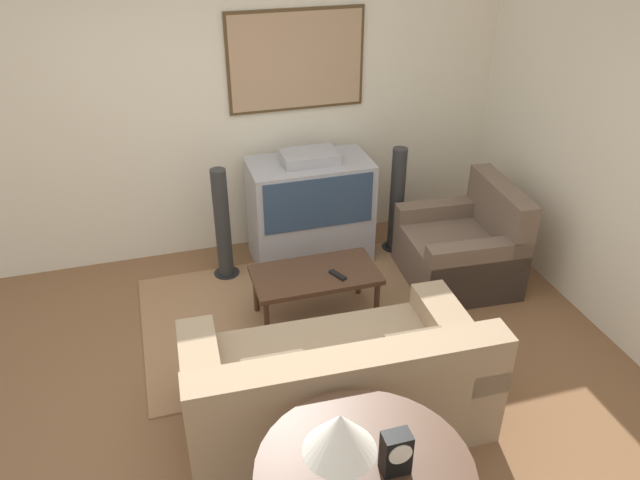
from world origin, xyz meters
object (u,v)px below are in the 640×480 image
at_px(coffee_table, 315,278).
at_px(speaker_tower_right, 397,203).
at_px(tv, 310,209).
at_px(armchair, 462,250).
at_px(mantel_clock, 396,453).
at_px(console_table, 365,480).
at_px(couch, 336,386).
at_px(table_lamp, 340,434).
at_px(speaker_tower_left, 223,227).

xyz_separation_m(coffee_table, speaker_tower_right, (1.01, 0.82, 0.10)).
xyz_separation_m(tv, armchair, (1.16, -0.73, -0.20)).
distance_m(tv, mantel_clock, 3.07).
height_order(armchair, console_table, armchair).
height_order(couch, mantel_clock, mantel_clock).
bearing_deg(speaker_tower_right, table_lamp, -117.26).
distance_m(tv, speaker_tower_left, 0.81).
xyz_separation_m(speaker_tower_left, speaker_tower_right, (1.60, 0.00, 0.00)).
relative_size(tv, armchair, 1.11).
distance_m(coffee_table, mantel_clock, 2.17).
bearing_deg(armchair, speaker_tower_left, -104.37).
distance_m(mantel_clock, speaker_tower_right, 3.20).
relative_size(couch, speaker_tower_left, 1.88).
height_order(table_lamp, speaker_tower_left, table_lamp).
height_order(tv, table_lamp, table_lamp).
relative_size(coffee_table, console_table, 0.94).
bearing_deg(table_lamp, couch, 72.53).
bearing_deg(speaker_tower_right, couch, -121.92).
bearing_deg(speaker_tower_right, console_table, -115.31).
distance_m(table_lamp, mantel_clock, 0.34).
bearing_deg(console_table, mantel_clock, -15.58).
bearing_deg(armchair, tv, -118.48).
bearing_deg(mantel_clock, console_table, 164.42).
bearing_deg(couch, coffee_table, -97.07).
distance_m(couch, speaker_tower_right, 2.25).
xyz_separation_m(coffee_table, speaker_tower_left, (-0.59, 0.82, 0.10)).
bearing_deg(couch, tv, -98.97).
xyz_separation_m(tv, mantel_clock, (-0.44, -3.02, 0.35)).
height_order(tv, speaker_tower_right, tv).
height_order(armchair, speaker_tower_right, speaker_tower_right).
height_order(console_table, table_lamp, table_lamp).
relative_size(speaker_tower_left, speaker_tower_right, 1.00).
bearing_deg(mantel_clock, speaker_tower_left, 97.02).
bearing_deg(mantel_clock, couch, 87.01).
relative_size(tv, console_table, 1.03).
distance_m(mantel_clock, speaker_tower_left, 2.97).
bearing_deg(table_lamp, console_table, 13.84).
distance_m(coffee_table, console_table, 2.12).
distance_m(couch, armchair, 2.00).
bearing_deg(coffee_table, speaker_tower_right, 39.07).
xyz_separation_m(console_table, mantel_clock, (0.13, -0.04, 0.18)).
xyz_separation_m(mantel_clock, speaker_tower_left, (-0.36, 2.93, -0.35)).
distance_m(speaker_tower_left, speaker_tower_right, 1.60).
height_order(tv, coffee_table, tv).
bearing_deg(speaker_tower_right, speaker_tower_left, 180.00).
bearing_deg(speaker_tower_right, mantel_clock, -112.94).
bearing_deg(tv, couch, -100.96).
bearing_deg(couch, table_lamp, 74.52).
distance_m(couch, speaker_tower_left, 1.96).
distance_m(coffee_table, speaker_tower_right, 1.31).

